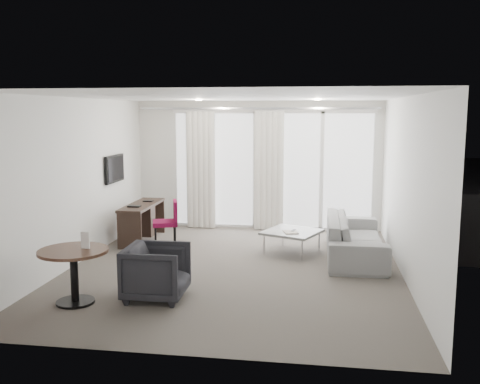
# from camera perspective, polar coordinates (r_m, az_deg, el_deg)

# --- Properties ---
(floor) EXTENTS (5.00, 6.00, 0.00)m
(floor) POSITION_cam_1_polar(r_m,az_deg,el_deg) (8.28, -0.63, -8.17)
(floor) COLOR #544E47
(floor) RESTS_ON ground
(ceiling) EXTENTS (5.00, 6.00, 0.00)m
(ceiling) POSITION_cam_1_polar(r_m,az_deg,el_deg) (7.93, -0.66, 10.13)
(ceiling) COLOR white
(ceiling) RESTS_ON ground
(wall_left) EXTENTS (0.00, 6.00, 2.60)m
(wall_left) POSITION_cam_1_polar(r_m,az_deg,el_deg) (8.76, -17.02, 1.08)
(wall_left) COLOR silver
(wall_left) RESTS_ON ground
(wall_right) EXTENTS (0.00, 6.00, 2.60)m
(wall_right) POSITION_cam_1_polar(r_m,az_deg,el_deg) (7.99, 17.34, 0.39)
(wall_right) COLOR silver
(wall_right) RESTS_ON ground
(wall_front) EXTENTS (5.00, 0.00, 2.60)m
(wall_front) POSITION_cam_1_polar(r_m,az_deg,el_deg) (5.11, -6.09, -3.72)
(wall_front) COLOR silver
(wall_front) RESTS_ON ground
(window_panel) EXTENTS (4.00, 0.02, 2.38)m
(window_panel) POSITION_cam_1_polar(r_m,az_deg,el_deg) (10.92, 3.44, 2.32)
(window_panel) COLOR white
(window_panel) RESTS_ON ground
(window_frame) EXTENTS (4.10, 0.06, 2.44)m
(window_frame) POSITION_cam_1_polar(r_m,az_deg,el_deg) (10.90, 3.43, 2.31)
(window_frame) COLOR white
(window_frame) RESTS_ON ground
(curtain_left) EXTENTS (0.60, 0.20, 2.38)m
(curtain_left) POSITION_cam_1_polar(r_m,az_deg,el_deg) (10.98, -4.20, 2.35)
(curtain_left) COLOR silver
(curtain_left) RESTS_ON ground
(curtain_right) EXTENTS (0.60, 0.20, 2.38)m
(curtain_right) POSITION_cam_1_polar(r_m,az_deg,el_deg) (10.76, 3.10, 2.23)
(curtain_right) COLOR silver
(curtain_right) RESTS_ON ground
(curtain_track) EXTENTS (4.80, 0.04, 0.04)m
(curtain_track) POSITION_cam_1_polar(r_m,az_deg,el_deg) (10.72, 1.80, 8.91)
(curtain_track) COLOR #B2B2B7
(curtain_track) RESTS_ON ceiling
(downlight_a) EXTENTS (0.12, 0.12, 0.02)m
(downlight_a) POSITION_cam_1_polar(r_m,az_deg,el_deg) (9.67, -4.45, 9.76)
(downlight_a) COLOR #FFE0B2
(downlight_a) RESTS_ON ceiling
(downlight_b) EXTENTS (0.12, 0.12, 0.02)m
(downlight_b) POSITION_cam_1_polar(r_m,az_deg,el_deg) (9.43, 8.27, 9.73)
(downlight_b) COLOR #FFE0B2
(downlight_b) RESTS_ON ceiling
(desk) EXTENTS (0.46, 1.46, 0.69)m
(desk) POSITION_cam_1_polar(r_m,az_deg,el_deg) (10.13, -10.38, -3.20)
(desk) COLOR black
(desk) RESTS_ON floor
(tv) EXTENTS (0.05, 0.80, 0.50)m
(tv) POSITION_cam_1_polar(r_m,az_deg,el_deg) (10.05, -13.24, 2.43)
(tv) COLOR black
(tv) RESTS_ON wall_left
(desk_chair) EXTENTS (0.56, 0.54, 0.83)m
(desk_chair) POSITION_cam_1_polar(r_m,az_deg,el_deg) (9.60, -8.01, -3.36)
(desk_chair) COLOR maroon
(desk_chair) RESTS_ON floor
(round_table) EXTENTS (0.90, 0.90, 0.69)m
(round_table) POSITION_cam_1_polar(r_m,az_deg,el_deg) (7.06, -17.26, -8.60)
(round_table) COLOR #3F281C
(round_table) RESTS_ON floor
(menu_card) EXTENTS (0.12, 0.03, 0.21)m
(menu_card) POSITION_cam_1_polar(r_m,az_deg,el_deg) (6.98, -16.15, -5.56)
(menu_card) COLOR white
(menu_card) RESTS_ON round_table
(tub_armchair) EXTENTS (0.79, 0.77, 0.70)m
(tub_armchair) POSITION_cam_1_polar(r_m,az_deg,el_deg) (6.99, -8.89, -8.43)
(tub_armchair) COLOR black
(tub_armchair) RESTS_ON floor
(coffee_table) EXTENTS (1.11, 1.11, 0.38)m
(coffee_table) POSITION_cam_1_polar(r_m,az_deg,el_deg) (9.17, 5.56, -5.30)
(coffee_table) COLOR gray
(coffee_table) RESTS_ON floor
(remote) EXTENTS (0.09, 0.18, 0.02)m
(remote) POSITION_cam_1_polar(r_m,az_deg,el_deg) (9.10, 5.72, -4.33)
(remote) COLOR black
(remote) RESTS_ON coffee_table
(magazine) EXTENTS (0.28, 0.32, 0.02)m
(magazine) POSITION_cam_1_polar(r_m,az_deg,el_deg) (9.01, 5.43, -4.46)
(magazine) COLOR gray
(magazine) RESTS_ON coffee_table
(sofa) EXTENTS (0.90, 2.30, 0.67)m
(sofa) POSITION_cam_1_polar(r_m,az_deg,el_deg) (9.04, 12.18, -4.73)
(sofa) COLOR gray
(sofa) RESTS_ON floor
(terrace_slab) EXTENTS (5.60, 3.00, 0.12)m
(terrace_slab) POSITION_cam_1_polar(r_m,az_deg,el_deg) (12.60, 4.02, -2.64)
(terrace_slab) COLOR #4D4D50
(terrace_slab) RESTS_ON ground
(rattan_chair_a) EXTENTS (0.53, 0.53, 0.74)m
(rattan_chair_a) POSITION_cam_1_polar(r_m,az_deg,el_deg) (12.68, 8.18, -0.67)
(rattan_chair_a) COLOR #4F3D26
(rattan_chair_a) RESTS_ON terrace_slab
(rattan_chair_b) EXTENTS (0.55, 0.55, 0.77)m
(rattan_chair_b) POSITION_cam_1_polar(r_m,az_deg,el_deg) (12.94, 13.29, -0.56)
(rattan_chair_b) COLOR #4F3D26
(rattan_chair_b) RESTS_ON terrace_slab
(rattan_table) EXTENTS (0.71, 0.71, 0.54)m
(rattan_table) POSITION_cam_1_polar(r_m,az_deg,el_deg) (11.80, 7.07, -1.83)
(rattan_table) COLOR #4F3D26
(rattan_table) RESTS_ON terrace_slab
(balustrade) EXTENTS (5.50, 0.06, 1.05)m
(balustrade) POSITION_cam_1_polar(r_m,az_deg,el_deg) (13.94, 4.53, 0.76)
(balustrade) COLOR #B2B2B7
(balustrade) RESTS_ON terrace_slab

